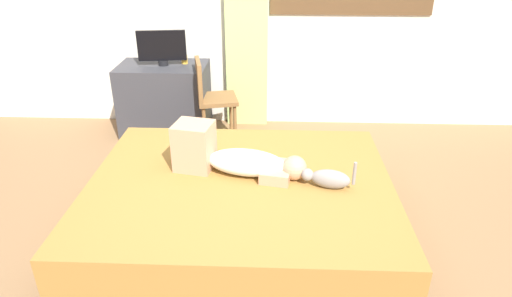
% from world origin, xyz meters
% --- Properties ---
extents(ground_plane, '(16.00, 16.00, 0.00)m').
position_xyz_m(ground_plane, '(0.00, 0.00, 0.00)').
color(ground_plane, olive).
extents(bed, '(2.14, 1.78, 0.44)m').
position_xyz_m(bed, '(-0.11, 0.15, 0.22)').
color(bed, '#38383D').
rests_on(bed, ground).
extents(person_lying, '(0.94, 0.41, 0.34)m').
position_xyz_m(person_lying, '(-0.17, 0.28, 0.55)').
color(person_lying, silver).
rests_on(person_lying, bed).
extents(cat, '(0.35, 0.17, 0.21)m').
position_xyz_m(cat, '(0.48, 0.09, 0.50)').
color(cat, gray).
rests_on(cat, bed).
extents(desk, '(0.90, 0.56, 0.74)m').
position_xyz_m(desk, '(-1.03, 1.90, 0.37)').
color(desk, '#38383D').
rests_on(desk, ground).
extents(tv_monitor, '(0.48, 0.10, 0.35)m').
position_xyz_m(tv_monitor, '(-1.01, 1.90, 0.92)').
color(tv_monitor, black).
rests_on(tv_monitor, desk).
extents(cup, '(0.06, 0.06, 0.08)m').
position_xyz_m(cup, '(-0.81, 1.98, 0.78)').
color(cup, gold).
rests_on(cup, desk).
extents(chair_by_desk, '(0.46, 0.46, 0.86)m').
position_xyz_m(chair_by_desk, '(-0.52, 1.68, 0.51)').
color(chair_by_desk, brown).
rests_on(chair_by_desk, ground).
extents(curtain_left, '(0.44, 0.06, 2.54)m').
position_xyz_m(curtain_left, '(-0.19, 2.18, 1.27)').
color(curtain_left, '#ADCC75').
rests_on(curtain_left, ground).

